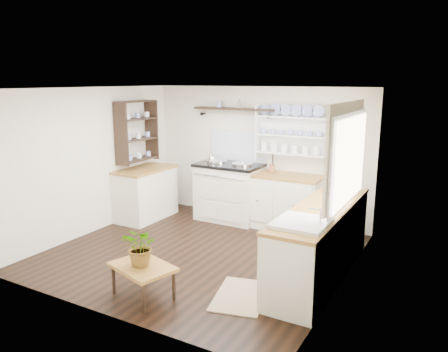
# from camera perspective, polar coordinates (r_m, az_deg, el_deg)

# --- Properties ---
(floor) EXTENTS (4.00, 3.80, 0.01)m
(floor) POSITION_cam_1_polar(r_m,az_deg,el_deg) (6.32, -3.13, -9.98)
(floor) COLOR black
(floor) RESTS_ON ground
(wall_back) EXTENTS (4.00, 0.02, 2.30)m
(wall_back) POSITION_cam_1_polar(r_m,az_deg,el_deg) (7.61, 4.45, 2.91)
(wall_back) COLOR silver
(wall_back) RESTS_ON ground
(wall_right) EXTENTS (0.02, 3.80, 2.30)m
(wall_right) POSITION_cam_1_polar(r_m,az_deg,el_deg) (5.20, 15.67, -2.02)
(wall_right) COLOR silver
(wall_right) RESTS_ON ground
(wall_left) EXTENTS (0.02, 3.80, 2.30)m
(wall_left) POSITION_cam_1_polar(r_m,az_deg,el_deg) (7.23, -16.77, 1.90)
(wall_left) COLOR silver
(wall_left) RESTS_ON ground
(ceiling) EXTENTS (4.00, 3.80, 0.01)m
(ceiling) POSITION_cam_1_polar(r_m,az_deg,el_deg) (5.84, -3.40, 11.37)
(ceiling) COLOR white
(ceiling) RESTS_ON wall_back
(window) EXTENTS (0.08, 1.55, 1.22)m
(window) POSITION_cam_1_polar(r_m,az_deg,el_deg) (5.28, 15.79, 2.77)
(window) COLOR white
(window) RESTS_ON wall_right
(aga_cooker) EXTENTS (1.12, 0.77, 1.03)m
(aga_cooker) POSITION_cam_1_polar(r_m,az_deg,el_deg) (7.63, 0.73, -1.98)
(aga_cooker) COLOR silver
(aga_cooker) RESTS_ON floor
(back_cabinets) EXTENTS (1.27, 0.63, 0.90)m
(back_cabinets) POSITION_cam_1_polar(r_m,az_deg,el_deg) (7.26, 7.65, -3.21)
(back_cabinets) COLOR silver
(back_cabinets) RESTS_ON floor
(right_cabinets) EXTENTS (0.62, 2.43, 0.90)m
(right_cabinets) POSITION_cam_1_polar(r_m,az_deg,el_deg) (5.57, 12.48, -8.32)
(right_cabinets) COLOR silver
(right_cabinets) RESTS_ON floor
(belfast_sink) EXTENTS (0.55, 0.60, 0.45)m
(belfast_sink) POSITION_cam_1_polar(r_m,az_deg,el_deg) (4.79, 10.02, -7.40)
(belfast_sink) COLOR white
(belfast_sink) RESTS_ON right_cabinets
(left_cabinets) EXTENTS (0.62, 1.13, 0.90)m
(left_cabinets) POSITION_cam_1_polar(r_m,az_deg,el_deg) (7.82, -10.19, -2.17)
(left_cabinets) COLOR silver
(left_cabinets) RESTS_ON floor
(plate_rack) EXTENTS (1.20, 0.22, 0.90)m
(plate_rack) POSITION_cam_1_polar(r_m,az_deg,el_deg) (7.28, 9.05, 5.57)
(plate_rack) COLOR white
(plate_rack) RESTS_ON wall_back
(high_shelf) EXTENTS (1.50, 0.29, 0.16)m
(high_shelf) POSITION_cam_1_polar(r_m,az_deg,el_deg) (7.59, 1.38, 8.68)
(high_shelf) COLOR black
(high_shelf) RESTS_ON wall_back
(left_shelving) EXTENTS (0.28, 0.80, 1.05)m
(left_shelving) POSITION_cam_1_polar(r_m,az_deg,el_deg) (7.71, -11.31, 5.83)
(left_shelving) COLOR black
(left_shelving) RESTS_ON wall_left
(kettle) EXTENTS (0.17, 0.17, 0.21)m
(kettle) POSITION_cam_1_polar(r_m,az_deg,el_deg) (7.54, -1.57, 1.96)
(kettle) COLOR silver
(kettle) RESTS_ON aga_cooker
(utensil_crock) EXTENTS (0.10, 0.10, 0.12)m
(utensil_crock) POSITION_cam_1_polar(r_m,az_deg,el_deg) (7.30, 6.28, 1.02)
(utensil_crock) COLOR brown
(utensil_crock) RESTS_ON back_cabinets
(center_table) EXTENTS (0.82, 0.68, 0.38)m
(center_table) POSITION_cam_1_polar(r_m,az_deg,el_deg) (5.08, -10.58, -11.87)
(center_table) COLOR brown
(center_table) RESTS_ON floor
(potted_plant) EXTENTS (0.41, 0.36, 0.45)m
(potted_plant) POSITION_cam_1_polar(r_m,az_deg,el_deg) (4.97, -10.71, -9.04)
(potted_plant) COLOR #3F7233
(potted_plant) RESTS_ON center_table
(floor_rug) EXTENTS (0.74, 0.96, 0.02)m
(floor_rug) POSITION_cam_1_polar(r_m,az_deg,el_deg) (5.15, 2.18, -15.37)
(floor_rug) COLOR #7D6749
(floor_rug) RESTS_ON floor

